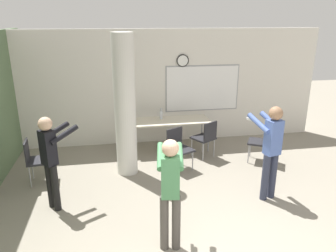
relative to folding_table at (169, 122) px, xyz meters
name	(u,v)px	position (x,y,z in m)	size (l,w,h in m)	color
wall_back	(164,87)	(-0.03, 0.63, 0.71)	(8.00, 0.15, 2.80)	silver
support_pillar	(125,107)	(-1.06, -1.07, 0.71)	(0.42, 0.42, 2.80)	silver
folding_table	(169,122)	(0.00, 0.00, 0.00)	(1.90, 0.71, 0.73)	beige
bottle_on_table	(161,115)	(-0.18, 0.12, 0.15)	(0.07, 0.07, 0.27)	silver
chair_table_right	(206,136)	(0.72, -0.63, -0.18)	(0.60, 0.60, 0.87)	#232328
chair_table_front	(178,146)	(0.00, -1.11, -0.18)	(0.59, 0.59, 0.87)	#232328
chair_mid_room	(262,140)	(1.88, -1.05, -0.18)	(0.60, 0.60, 0.87)	#232328
chair_by_left_wall	(35,158)	(-2.81, -1.23, -0.18)	(0.48, 0.48, 0.87)	#232328
person_watching_back	(51,156)	(-2.32, -2.21, 0.25)	(0.63, 0.59, 1.60)	black
person_playing_front	(170,186)	(-0.61, -3.52, 0.26)	(0.42, 0.65, 1.61)	#514C47
person_playing_side	(271,146)	(1.31, -2.51, 0.30)	(0.48, 0.66, 1.68)	#2D3347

